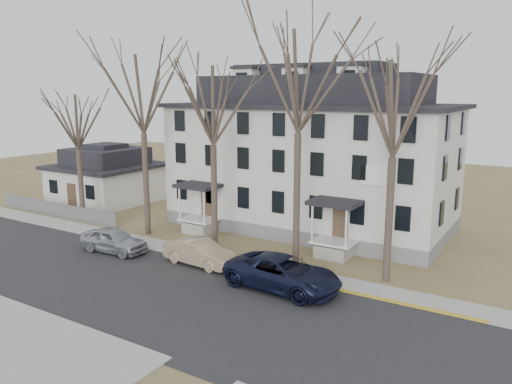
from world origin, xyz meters
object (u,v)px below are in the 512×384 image
Objects in this scene: tree_mid_left at (213,100)px; tree_center at (299,74)px; boarding_house at (311,156)px; car_silver at (114,241)px; tree_mid_right at (395,102)px; tree_bungalow at (76,118)px; tree_far_left at (142,88)px; bicycle_left at (192,227)px; car_tan at (200,253)px; small_house at (107,177)px; car_navy at (283,274)px.

tree_center is at bearing 0.00° from tree_mid_left.
car_silver is (-7.83, -12.46, -4.60)m from boarding_house.
boarding_house is at bearing 136.19° from tree_mid_right.
tree_center is 19.23m from tree_bungalow.
tree_mid_right is at bearing 0.00° from tree_far_left.
tree_mid_right is 8.13× the size of bicycle_left.
tree_far_left is 7.34m from tree_bungalow.
boarding_house is 9.66m from tree_mid_left.
tree_bungalow is at bearing 180.00° from tree_mid_left.
car_tan is at bearing -67.90° from tree_mid_left.
car_silver is 2.93× the size of bicycle_left.
tree_center reaches higher than bicycle_left.
tree_mid_left is (-3.00, -8.15, 4.22)m from boarding_house.
car_silver is 0.99× the size of car_tan.
bicycle_left is (13.59, -4.32, -1.84)m from small_house.
car_tan is at bearing -161.79° from tree_mid_right.
tree_mid_right reaches higher than car_navy.
car_navy is 3.97× the size of bicycle_left.
car_silver is at bearing 95.31° from car_navy.
tree_mid_left is (6.00, 0.00, -0.74)m from tree_far_left.
car_tan is (1.36, -3.34, -8.84)m from tree_mid_left.
car_navy is at bearing -16.80° from tree_far_left.
tree_mid_right is (8.50, -8.15, 4.22)m from boarding_house.
tree_bungalow is 2.33× the size of car_tan.
car_silver is at bearing -74.81° from tree_far_left.
car_tan is at bearing -27.45° from small_house.
tree_mid_left is (17.00, -6.20, 7.35)m from small_house.
boarding_house reaches higher than tree_bungalow.
tree_mid_right is 13.86m from car_tan.
small_house is at bearing 100.72° from bicycle_left.
boarding_house is 15.42m from car_silver.
tree_far_left is at bearing 180.00° from tree_mid_left.
tree_mid_right is at bearing -79.05° from car_silver.
car_navy is (1.30, -4.02, -10.22)m from tree_center.
car_navy is (5.95, -0.68, 0.10)m from car_tan.
car_navy is at bearing -28.81° from tree_mid_left.
car_silver is at bearing -138.28° from tree_mid_left.
tree_center is 11.06m from car_navy.
tree_mid_right reaches higher than tree_bungalow.
tree_mid_right is at bearing 0.00° from tree_center.
tree_mid_left is 12.08m from car_navy.
tree_center is 1.36× the size of tree_bungalow.
small_house is 5.55× the size of bicycle_left.
car_navy is at bearing -11.19° from tree_bungalow.
tree_far_left is at bearing 180.00° from tree_mid_right.
car_tan is 0.74× the size of car_navy.
tree_mid_right is (28.50, -6.20, 7.35)m from small_house.
boarding_house is 13.68m from car_navy.
tree_center is (3.00, -8.15, 5.71)m from boarding_house.
small_house is at bearing -174.41° from boarding_house.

